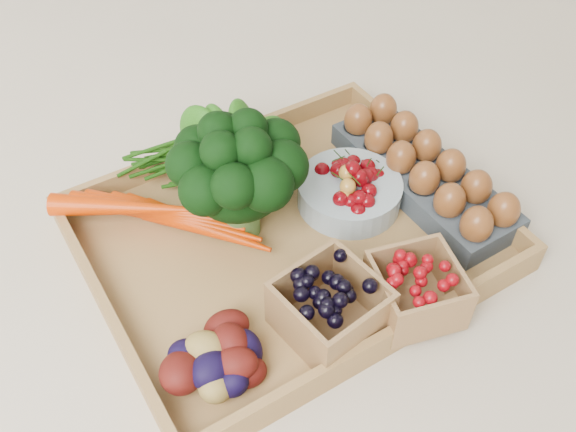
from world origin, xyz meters
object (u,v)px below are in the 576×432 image
tray (288,241)px  cherry_bowl (349,192)px  broccoli (239,195)px  egg_carton (422,178)px

tray → cherry_bowl: (0.12, 0.01, 0.03)m
broccoli → egg_carton: size_ratio=0.57×
cherry_bowl → egg_carton: 0.12m
broccoli → egg_carton: 0.29m
broccoli → egg_carton: (0.28, -0.07, -0.05)m
cherry_bowl → egg_carton: (0.11, -0.03, -0.00)m
tray → broccoli: bearing=136.2°
cherry_bowl → egg_carton: size_ratio=0.48×
cherry_bowl → tray: bearing=-173.4°
cherry_bowl → egg_carton: bearing=-15.9°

